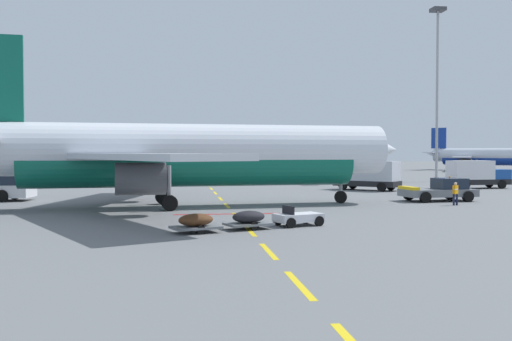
{
  "coord_description": "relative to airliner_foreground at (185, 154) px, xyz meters",
  "views": [
    {
      "loc": [
        14.32,
        -16.42,
        4.07
      ],
      "look_at": [
        21.19,
        35.09,
        2.46
      ],
      "focal_mm": 41.13,
      "sensor_mm": 36.0,
      "label": 1
    }
  ],
  "objects": [
    {
      "name": "baggage_train",
      "position": [
        3.23,
        -13.31,
        -3.42
      ],
      "size": [
        8.57,
        4.39,
        1.14
      ],
      "color": "silver",
      "rests_on": "ground"
    },
    {
      "name": "apron_light_mast_far",
      "position": [
        35.28,
        33.63,
        11.09
      ],
      "size": [
        1.8,
        1.8,
        24.09
      ],
      "color": "slate",
      "rests_on": "ground"
    },
    {
      "name": "ground",
      "position": [
        25.18,
        12.42,
        -3.95
      ],
      "size": [
        400.0,
        400.0,
        0.0
      ],
      "primitive_type": "plane",
      "color": "slate"
    },
    {
      "name": "airliner_foreground",
      "position": [
        0.0,
        0.0,
        0.0
      ],
      "size": [
        34.82,
        34.4,
        12.2
      ],
      "color": "silver",
      "rests_on": "ground"
    },
    {
      "name": "ground_crew_worker",
      "position": [
        20.64,
        -1.51,
        -2.93
      ],
      "size": [
        0.62,
        0.5,
        1.77
      ],
      "color": "#191E38",
      "rests_on": "ground"
    },
    {
      "name": "airliner_mid_left",
      "position": [
        67.22,
        78.06,
        -0.78
      ],
      "size": [
        22.93,
        23.98,
        9.79
      ],
      "color": "silver",
      "rests_on": "ground"
    },
    {
      "name": "fuel_service_truck",
      "position": [
        19.8,
        16.61,
        -2.3
      ],
      "size": [
        6.73,
        6.56,
        3.14
      ],
      "color": "black",
      "rests_on": "ground"
    },
    {
      "name": "ground_power_truck",
      "position": [
        32.93,
        18.25,
        -2.3
      ],
      "size": [
        7.16,
        3.07,
        3.14
      ],
      "color": "black",
      "rests_on": "ground"
    },
    {
      "name": "terminal_satellite",
      "position": [
        -17.25,
        133.27,
        1.42
      ],
      "size": [
        93.06,
        23.28,
        12.32
      ],
      "color": "gray",
      "rests_on": "ground"
    },
    {
      "name": "apron_paint_markings",
      "position": [
        3.18,
        10.46,
        -3.95
      ],
      "size": [
        8.0,
        97.57,
        0.01
      ],
      "color": "yellow",
      "rests_on": "ground"
    },
    {
      "name": "pushback_tug",
      "position": [
        21.28,
        2.45,
        -3.05
      ],
      "size": [
        6.23,
        3.61,
        2.08
      ],
      "color": "slate",
      "rests_on": "ground"
    }
  ]
}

